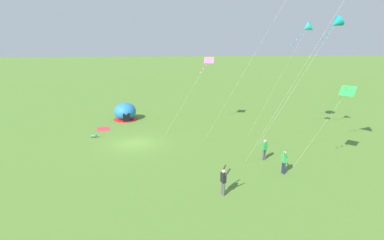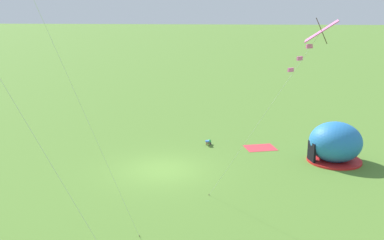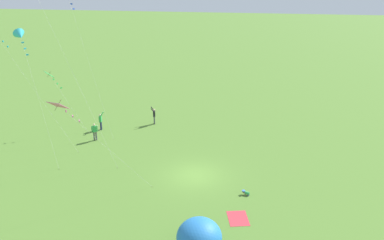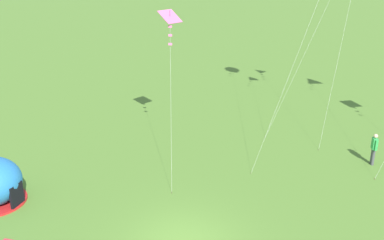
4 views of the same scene
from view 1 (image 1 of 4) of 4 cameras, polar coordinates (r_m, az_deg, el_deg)
ground_plane at (r=28.74m, az=-10.90°, el=-4.41°), size 300.00×300.00×0.00m
popup_tent at (r=37.07m, az=-12.62°, el=1.53°), size 2.81×2.81×2.10m
picnic_blanket at (r=34.13m, az=-16.51°, el=-1.62°), size 1.98×1.70×0.01m
toddler_crawling at (r=31.35m, az=-18.12°, el=-2.90°), size 0.34×0.55×0.32m
person_strolling at (r=22.78m, az=17.10°, el=-7.43°), size 0.68×0.54×1.89m
person_center_field at (r=19.07m, az=6.01°, el=-11.36°), size 0.70×0.58×1.89m
person_watching_sky at (r=24.89m, az=13.65°, el=-5.32°), size 0.38×0.54×1.72m
kite_teal at (r=29.13m, az=25.75°, el=16.27°), size 1.06×6.95×11.42m
kite_green at (r=24.28m, az=27.18°, el=4.48°), size 1.26×4.21×6.21m
kite_pink at (r=32.94m, az=3.02°, el=10.95°), size 3.79×5.54×7.65m
kite_cyan at (r=27.96m, az=21.07°, el=16.07°), size 3.66×4.45×10.99m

